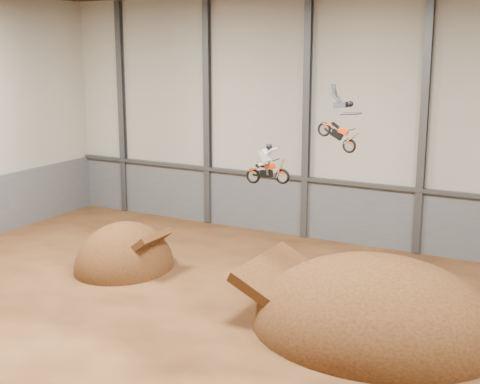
# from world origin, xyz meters

# --- Properties ---
(floor) EXTENTS (40.00, 40.00, 0.00)m
(floor) POSITION_xyz_m (0.00, 0.00, 0.00)
(floor) COLOR #442512
(floor) RESTS_ON ground
(back_wall) EXTENTS (40.00, 0.10, 14.00)m
(back_wall) POSITION_xyz_m (0.00, 15.00, 7.00)
(back_wall) COLOR #B7B3A2
(back_wall) RESTS_ON ground
(lower_band_back) EXTENTS (39.80, 0.18, 3.50)m
(lower_band_back) POSITION_xyz_m (0.00, 14.90, 1.75)
(lower_band_back) COLOR #5B5E63
(lower_band_back) RESTS_ON ground
(steel_rail) EXTENTS (39.80, 0.35, 0.20)m
(steel_rail) POSITION_xyz_m (0.00, 14.75, 3.55)
(steel_rail) COLOR #47494F
(steel_rail) RESTS_ON lower_band_back
(steel_column_0) EXTENTS (0.40, 0.36, 13.90)m
(steel_column_0) POSITION_xyz_m (-16.67, 14.80, 7.00)
(steel_column_0) COLOR #47494F
(steel_column_0) RESTS_ON ground
(steel_column_1) EXTENTS (0.40, 0.36, 13.90)m
(steel_column_1) POSITION_xyz_m (-10.00, 14.80, 7.00)
(steel_column_1) COLOR #47494F
(steel_column_1) RESTS_ON ground
(steel_column_2) EXTENTS (0.40, 0.36, 13.90)m
(steel_column_2) POSITION_xyz_m (-3.33, 14.80, 7.00)
(steel_column_2) COLOR #47494F
(steel_column_2) RESTS_ON ground
(steel_column_3) EXTENTS (0.40, 0.36, 13.90)m
(steel_column_3) POSITION_xyz_m (3.33, 14.80, 7.00)
(steel_column_3) COLOR #47494F
(steel_column_3) RESTS_ON ground
(takeoff_ramp) EXTENTS (4.78, 5.51, 4.78)m
(takeoff_ramp) POSITION_xyz_m (-9.16, 5.13, 0.00)
(takeoff_ramp) COLOR #381E0E
(takeoff_ramp) RESTS_ON ground
(landing_ramp) EXTENTS (10.15, 8.97, 5.85)m
(landing_ramp) POSITION_xyz_m (4.38, 3.98, 0.00)
(landing_ramp) COLOR #381E0E
(landing_ramp) RESTS_ON ground
(fmx_rider_a) EXTENTS (2.18, 0.82, 1.99)m
(fmx_rider_a) POSITION_xyz_m (-0.40, 3.87, 6.45)
(fmx_rider_a) COLOR #F23A00
(fmx_rider_b) EXTENTS (3.28, 0.97, 3.08)m
(fmx_rider_b) POSITION_xyz_m (1.83, 5.46, 8.26)
(fmx_rider_b) COLOR red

